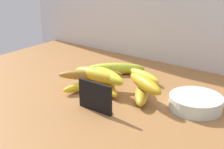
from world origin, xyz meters
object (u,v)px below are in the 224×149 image
Objects in this scene: banana_1 at (142,94)px; banana_6 at (145,83)px; banana_0 at (88,85)px; banana_7 at (108,76)px; banana_5 at (99,75)px; banana_8 at (90,75)px; banana_4 at (116,68)px; fruit_bowl at (196,102)px; chalkboard_sign at (95,98)px; banana_2 at (105,85)px; banana_3 at (143,76)px.

banana_6 is at bearing -28.54° from banana_1.
banana_0 is 1.13× the size of banana_7.
banana_6 is (15.82, 1.48, 0.39)cm from banana_5.
banana_0 is 0.86× the size of banana_8.
fruit_bowl is at bearing -15.49° from banana_4.
banana_6 is at bearing 8.31° from banana_0.
chalkboard_sign reaches higher than banana_2.
banana_4 is at bearing 144.71° from banana_1.
banana_3 is at bearing 60.16° from banana_0.
banana_6 is (20.53, -14.29, 3.83)cm from banana_4.
banana_4 is 1.35× the size of banana_7.
banana_0 is at bearing -171.69° from banana_6.
banana_4 is at bearing 106.64° from banana_5.
chalkboard_sign is at bearing -87.21° from banana_3.
banana_8 is at bearing 135.77° from chalkboard_sign.
banana_4 is 1.02× the size of banana_8.
banana_7 is (-5.00, 12.20, 1.61)cm from chalkboard_sign.
banana_5 is at bearing -73.36° from banana_4.
banana_8 is (1.65, -16.50, 2.86)cm from banana_4.
banana_2 is 1.02× the size of banana_5.
banana_6 is at bearing 6.68° from banana_8.
banana_7 reaches higher than banana_1.
banana_8 reaches higher than banana_1.
banana_8 is (-32.57, -7.02, 3.01)cm from fruit_bowl.
banana_3 is at bearing 2.13° from banana_4.
banana_7 reaches higher than banana_4.
fruit_bowl is 0.82× the size of banana_2.
fruit_bowl is at bearing 12.04° from banana_5.
banana_1 is 4.27cm from banana_6.
banana_1 reaches higher than banana_0.
fruit_bowl is 27.47cm from banana_7.
chalkboard_sign reaches higher than banana_7.
banana_3 reaches higher than banana_0.
banana_3 is (-7.89, 13.91, -0.30)cm from banana_1.
banana_7 reaches higher than banana_3.
chalkboard_sign is 0.61× the size of banana_2.
banana_7 is at bearing -173.13° from banana_1.
fruit_bowl is 0.73× the size of banana_8.
banana_5 is (-1.37, -1.45, 3.76)cm from banana_2.
banana_5 reaches higher than banana_4.
banana_5 reaches higher than banana_1.
banana_5 reaches higher than banana_0.
banana_8 is at bearing -153.87° from banana_2.
fruit_bowl is at bearing 13.01° from banana_0.
banana_1 is 0.86× the size of banana_5.
banana_6 is 0.78× the size of banana_8.
banana_2 is 15.57cm from banana_4.
banana_4 is at bearing 93.71° from banana_0.
fruit_bowl is 15.03cm from banana_6.
banana_5 reaches higher than banana_3.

